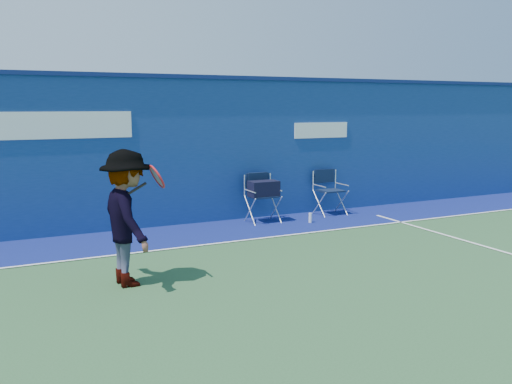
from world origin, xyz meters
name	(u,v)px	position (x,y,z in m)	size (l,w,h in m)	color
ground	(287,305)	(0.00, 0.00, 0.00)	(80.00, 80.00, 0.00)	#2B512D
stadium_wall	(166,150)	(0.00, 5.20, 1.55)	(24.00, 0.50, 3.08)	navy
out_of_bounds_strip	(185,235)	(0.00, 4.10, 0.00)	(24.00, 1.80, 0.01)	navy
court_lines	(265,290)	(0.00, 0.60, 0.01)	(24.00, 12.00, 0.01)	white
directors_chair_left	(263,202)	(1.88, 4.52, 0.44)	(0.61, 0.57, 1.04)	silver
directors_chair_right	(330,201)	(3.62, 4.60, 0.32)	(0.60, 0.54, 1.01)	silver
water_bottle	(310,218)	(2.75, 4.01, 0.11)	(0.07, 0.07, 0.21)	white
tennis_player	(127,218)	(-1.59, 1.66, 0.94)	(0.91, 1.28, 1.88)	#EA4738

